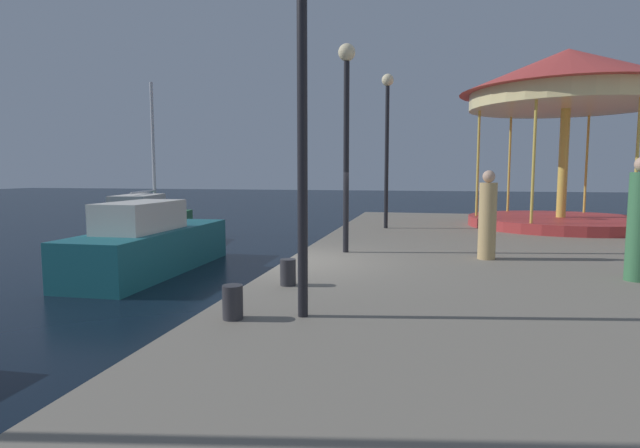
{
  "coord_description": "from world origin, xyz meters",
  "views": [
    {
      "loc": [
        2.72,
        -9.33,
        2.51
      ],
      "look_at": [
        -0.11,
        3.57,
        1.15
      ],
      "focal_mm": 28.32,
      "sensor_mm": 36.0,
      "label": 1
    }
  ],
  "objects_px": {
    "sailboat_green": "(149,222)",
    "bollard_center": "(233,302)",
    "lamp_post_mid_promenade": "(346,111)",
    "lamp_post_far_end": "(387,125)",
    "carousel": "(567,96)",
    "motorboat_teal": "(150,245)",
    "lamp_post_near_edge": "(302,78)",
    "bollard_south": "(288,272)",
    "person_far_corner": "(487,218)",
    "person_by_the_water": "(639,223)"
  },
  "relations": [
    {
      "from": "lamp_post_near_edge",
      "to": "motorboat_teal",
      "type": "bearing_deg",
      "value": 133.74
    },
    {
      "from": "carousel",
      "to": "lamp_post_mid_promenade",
      "type": "relative_size",
      "value": 1.47
    },
    {
      "from": "motorboat_teal",
      "to": "lamp_post_far_end",
      "type": "height_order",
      "value": "lamp_post_far_end"
    },
    {
      "from": "motorboat_teal",
      "to": "bollard_south",
      "type": "bearing_deg",
      "value": -40.58
    },
    {
      "from": "lamp_post_near_edge",
      "to": "person_by_the_water",
      "type": "height_order",
      "value": "lamp_post_near_edge"
    },
    {
      "from": "lamp_post_near_edge",
      "to": "lamp_post_mid_promenade",
      "type": "relative_size",
      "value": 0.93
    },
    {
      "from": "person_by_the_water",
      "to": "person_far_corner",
      "type": "bearing_deg",
      "value": 142.88
    },
    {
      "from": "motorboat_teal",
      "to": "lamp_post_mid_promenade",
      "type": "bearing_deg",
      "value": -8.36
    },
    {
      "from": "bollard_center",
      "to": "person_far_corner",
      "type": "relative_size",
      "value": 0.23
    },
    {
      "from": "lamp_post_mid_promenade",
      "to": "person_far_corner",
      "type": "bearing_deg",
      "value": -4.94
    },
    {
      "from": "lamp_post_mid_promenade",
      "to": "lamp_post_far_end",
      "type": "height_order",
      "value": "lamp_post_far_end"
    },
    {
      "from": "lamp_post_near_edge",
      "to": "sailboat_green",
      "type": "bearing_deg",
      "value": 128.03
    },
    {
      "from": "sailboat_green",
      "to": "lamp_post_near_edge",
      "type": "height_order",
      "value": "sailboat_green"
    },
    {
      "from": "person_by_the_water",
      "to": "bollard_south",
      "type": "bearing_deg",
      "value": -164.23
    },
    {
      "from": "carousel",
      "to": "person_by_the_water",
      "type": "relative_size",
      "value": 3.28
    },
    {
      "from": "bollard_center",
      "to": "bollard_south",
      "type": "height_order",
      "value": "same"
    },
    {
      "from": "lamp_post_mid_promenade",
      "to": "person_by_the_water",
      "type": "relative_size",
      "value": 2.23
    },
    {
      "from": "sailboat_green",
      "to": "lamp_post_near_edge",
      "type": "distance_m",
      "value": 14.67
    },
    {
      "from": "carousel",
      "to": "lamp_post_far_end",
      "type": "bearing_deg",
      "value": -163.68
    },
    {
      "from": "lamp_post_far_end",
      "to": "person_far_corner",
      "type": "height_order",
      "value": "lamp_post_far_end"
    },
    {
      "from": "sailboat_green",
      "to": "bollard_south",
      "type": "bearing_deg",
      "value": -49.9
    },
    {
      "from": "sailboat_green",
      "to": "bollard_center",
      "type": "distance_m",
      "value": 14.15
    },
    {
      "from": "bollard_center",
      "to": "person_by_the_water",
      "type": "xyz_separation_m",
      "value": [
        5.42,
        3.33,
        0.72
      ]
    },
    {
      "from": "sailboat_green",
      "to": "bollard_south",
      "type": "relative_size",
      "value": 14.78
    },
    {
      "from": "person_by_the_water",
      "to": "sailboat_green",
      "type": "bearing_deg",
      "value": 148.49
    },
    {
      "from": "sailboat_green",
      "to": "bollard_center",
      "type": "bearing_deg",
      "value": -55.14
    },
    {
      "from": "lamp_post_far_end",
      "to": "person_far_corner",
      "type": "bearing_deg",
      "value": -64.72
    },
    {
      "from": "carousel",
      "to": "bollard_center",
      "type": "xyz_separation_m",
      "value": [
        -6.23,
        -11.59,
        -3.84
      ]
    },
    {
      "from": "person_far_corner",
      "to": "lamp_post_mid_promenade",
      "type": "bearing_deg",
      "value": 175.06
    },
    {
      "from": "lamp_post_near_edge",
      "to": "bollard_south",
      "type": "bearing_deg",
      "value": 112.03
    },
    {
      "from": "bollard_center",
      "to": "person_far_corner",
      "type": "bearing_deg",
      "value": 55.89
    },
    {
      "from": "sailboat_green",
      "to": "carousel",
      "type": "height_order",
      "value": "carousel"
    },
    {
      "from": "motorboat_teal",
      "to": "bollard_center",
      "type": "bearing_deg",
      "value": -52.03
    },
    {
      "from": "lamp_post_mid_promenade",
      "to": "lamp_post_far_end",
      "type": "xyz_separation_m",
      "value": [
        0.43,
        4.88,
        0.16
      ]
    },
    {
      "from": "sailboat_green",
      "to": "motorboat_teal",
      "type": "relative_size",
      "value": 1.07
    },
    {
      "from": "bollard_center",
      "to": "carousel",
      "type": "bearing_deg",
      "value": 61.74
    },
    {
      "from": "motorboat_teal",
      "to": "sailboat_green",
      "type": "bearing_deg",
      "value": 121.38
    },
    {
      "from": "sailboat_green",
      "to": "lamp_post_far_end",
      "type": "xyz_separation_m",
      "value": [
        8.99,
        -1.57,
        3.27
      ]
    },
    {
      "from": "bollard_south",
      "to": "person_far_corner",
      "type": "relative_size",
      "value": 0.23
    },
    {
      "from": "lamp_post_near_edge",
      "to": "bollard_center",
      "type": "bearing_deg",
      "value": -159.88
    },
    {
      "from": "bollard_center",
      "to": "sailboat_green",
      "type": "bearing_deg",
      "value": 124.86
    },
    {
      "from": "lamp_post_near_edge",
      "to": "bollard_south",
      "type": "height_order",
      "value": "lamp_post_near_edge"
    },
    {
      "from": "lamp_post_near_edge",
      "to": "lamp_post_far_end",
      "type": "bearing_deg",
      "value": 89.2
    },
    {
      "from": "person_by_the_water",
      "to": "motorboat_teal",
      "type": "bearing_deg",
      "value": 165.58
    },
    {
      "from": "lamp_post_near_edge",
      "to": "lamp_post_mid_promenade",
      "type": "height_order",
      "value": "lamp_post_mid_promenade"
    },
    {
      "from": "sailboat_green",
      "to": "carousel",
      "type": "relative_size",
      "value": 0.93
    },
    {
      "from": "person_by_the_water",
      "to": "person_far_corner",
      "type": "relative_size",
      "value": 1.12
    },
    {
      "from": "bollard_south",
      "to": "person_by_the_water",
      "type": "height_order",
      "value": "person_by_the_water"
    },
    {
      "from": "lamp_post_near_edge",
      "to": "bollard_south",
      "type": "relative_size",
      "value": 10.04
    },
    {
      "from": "sailboat_green",
      "to": "bollard_center",
      "type": "relative_size",
      "value": 14.78
    }
  ]
}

